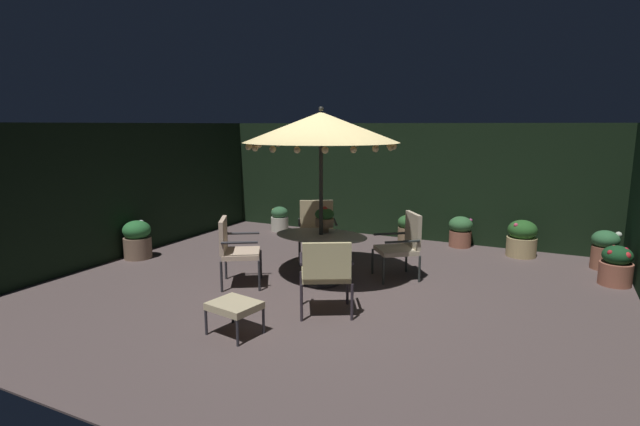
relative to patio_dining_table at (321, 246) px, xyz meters
The scene contains 18 objects.
ground_plane 0.63m from the patio_dining_table, 30.28° to the right, with size 8.58×7.60×0.02m, color #5A4A49.
hedge_backdrop_rear 3.59m from the patio_dining_table, 86.63° to the left, with size 8.58×0.30×2.36m, color black.
hedge_backdrop_left 3.98m from the patio_dining_table, behind, with size 0.30×7.60×2.36m, color black.
patio_dining_table is the anchor object (origin of this frame).
patio_umbrella 1.72m from the patio_dining_table, 160.77° to the left, with size 2.24×2.24×2.59m.
centerpiece_planter 0.43m from the patio_dining_table, 96.68° to the left, with size 0.29×0.29×0.39m.
patio_chair_north 1.28m from the patio_dining_table, 119.06° to the left, with size 0.86×0.85×1.02m.
patio_chair_northeast 1.27m from the patio_dining_table, 149.10° to the right, with size 0.79×0.81×1.00m.
patio_chair_east 1.27m from the patio_dining_table, 61.36° to the right, with size 0.83×0.80×0.97m.
patio_chair_southeast 1.28m from the patio_dining_table, 37.31° to the left, with size 0.81×0.81×1.01m.
ottoman_footrest 2.07m from the patio_dining_table, 92.34° to the right, with size 0.60×0.52×0.38m.
potted_plant_left_far 3.91m from the patio_dining_table, 48.46° to the left, with size 0.52×0.52×0.66m.
potted_plant_front_corner 3.72m from the patio_dining_table, 130.23° to the left, with size 0.38×0.38×0.54m.
potted_plant_left_near 4.36m from the patio_dining_table, 24.71° to the left, with size 0.45×0.45×0.59m.
potted_plant_back_right 3.49m from the patio_dining_table, 64.98° to the left, with size 0.45×0.45×0.59m.
potted_plant_right_near 2.96m from the patio_dining_table, 80.38° to the left, with size 0.39×0.39×0.58m.
potted_plant_back_center 3.52m from the patio_dining_table, behind, with size 0.48×0.48×0.67m.
potted_plant_right_far 4.70m from the patio_dining_table, 34.67° to the left, with size 0.43×0.42×0.64m.
Camera 1 is at (2.83, -6.14, 2.34)m, focal length 27.20 mm.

